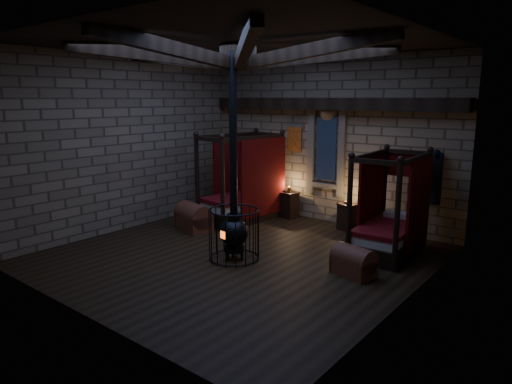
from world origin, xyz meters
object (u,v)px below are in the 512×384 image
Objects in this scene: bed_right at (390,228)px; trunk_left at (193,218)px; stove at (234,229)px; trunk_right at (353,262)px; bed_left at (243,199)px.

bed_right is 1.99× the size of trunk_left.
bed_right is 0.51× the size of stove.
bed_right is at bearing 103.12° from trunk_right.
bed_left is at bearing 169.99° from trunk_right.
stove is (2.16, -0.94, 0.32)m from trunk_left.
bed_left reaches higher than bed_right.
stove is at bearing -9.91° from trunk_left.
stove is (-2.25, -2.37, 0.11)m from bed_right.
trunk_left is 4.42m from trunk_right.
stove is at bearing -148.74° from trunk_right.
bed_right is 4.64m from trunk_left.
bed_right is (4.12, -0.12, -0.04)m from bed_left.
bed_left is 0.57× the size of stove.
bed_left is at bearing 92.96° from trunk_left.
trunk_left is (-4.41, -1.43, -0.21)m from bed_right.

